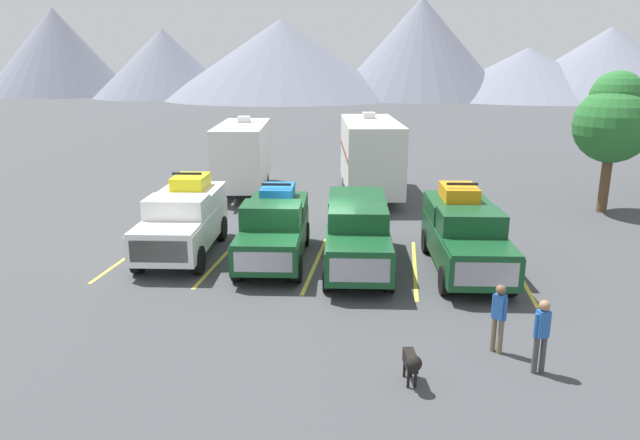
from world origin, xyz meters
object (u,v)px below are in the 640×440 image
(pickup_truck_c, at_px, (357,231))
(camper_trailer_a, at_px, (243,154))
(camper_trailer_b, at_px, (370,154))
(person_a, at_px, (499,314))
(pickup_truck_a, at_px, (184,219))
(pickup_truck_b, at_px, (274,227))
(pickup_truck_d, at_px, (464,233))
(person_b, at_px, (542,332))
(dog, at_px, (412,362))

(pickup_truck_c, bearing_deg, camper_trailer_a, 122.63)
(camper_trailer_b, height_order, person_a, camper_trailer_b)
(pickup_truck_c, bearing_deg, camper_trailer_b, 90.95)
(camper_trailer_a, bearing_deg, camper_trailer_b, -0.48)
(pickup_truck_a, relative_size, pickup_truck_c, 0.91)
(camper_trailer_a, relative_size, person_a, 4.71)
(pickup_truck_b, xyz_separation_m, pickup_truck_d, (6.13, -0.07, 0.06))
(pickup_truck_c, xyz_separation_m, person_a, (3.59, -5.37, -0.21))
(person_b, relative_size, dog, 1.84)
(person_b, bearing_deg, person_a, 132.80)
(pickup_truck_a, xyz_separation_m, person_b, (10.31, -6.64, -0.26))
(pickup_truck_c, bearing_deg, pickup_truck_d, 2.61)
(pickup_truck_b, distance_m, camper_trailer_b, 10.32)
(pickup_truck_c, relative_size, pickup_truck_d, 1.04)
(pickup_truck_d, relative_size, camper_trailer_b, 0.67)
(pickup_truck_d, height_order, camper_trailer_b, camper_trailer_b)
(pickup_truck_b, relative_size, camper_trailer_a, 0.70)
(camper_trailer_b, bearing_deg, pickup_truck_b, -104.64)
(pickup_truck_a, xyz_separation_m, pickup_truck_c, (5.98, -0.47, -0.07))
(camper_trailer_a, distance_m, camper_trailer_b, 6.37)
(camper_trailer_a, bearing_deg, person_a, -56.97)
(pickup_truck_b, height_order, camper_trailer_a, camper_trailer_a)
(pickup_truck_d, height_order, camper_trailer_a, camper_trailer_a)
(pickup_truck_b, xyz_separation_m, dog, (4.42, -7.30, -0.59))
(camper_trailer_b, bearing_deg, dog, -83.96)
(pickup_truck_d, bearing_deg, pickup_truck_c, -177.39)
(pickup_truck_c, distance_m, person_a, 6.46)
(pickup_truck_b, bearing_deg, pickup_truck_d, -0.68)
(pickup_truck_d, xyz_separation_m, dog, (-1.71, -7.23, -0.65))
(pickup_truck_d, bearing_deg, dog, -103.34)
(person_a, height_order, dog, person_a)
(pickup_truck_a, height_order, person_a, pickup_truck_a)
(pickup_truck_a, height_order, pickup_truck_d, pickup_truck_a)
(pickup_truck_a, bearing_deg, camper_trailer_b, 59.05)
(pickup_truck_a, xyz_separation_m, pickup_truck_d, (9.35, -0.32, -0.03))
(pickup_truck_d, bearing_deg, person_a, -87.73)
(pickup_truck_a, bearing_deg, dog, -44.68)
(camper_trailer_a, height_order, camper_trailer_b, camper_trailer_b)
(pickup_truck_b, distance_m, person_a, 8.46)
(pickup_truck_b, bearing_deg, camper_trailer_b, 75.36)
(camper_trailer_a, xyz_separation_m, person_a, (10.13, -15.58, -1.02))
(pickup_truck_c, distance_m, camper_trailer_a, 12.16)
(camper_trailer_b, height_order, person_b, camper_trailer_b)
(person_a, bearing_deg, dog, -138.48)
(pickup_truck_c, height_order, camper_trailer_a, camper_trailer_a)
(dog, bearing_deg, person_b, 18.75)
(person_a, relative_size, dog, 1.82)
(pickup_truck_d, distance_m, dog, 7.46)
(pickup_truck_a, relative_size, camper_trailer_a, 0.70)
(camper_trailer_b, distance_m, dog, 17.41)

